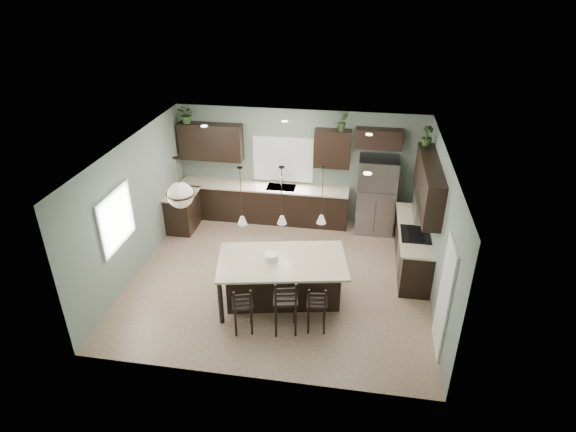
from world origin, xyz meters
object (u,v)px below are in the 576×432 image
(kitchen_island, at_px, (282,281))
(bar_stool_left, at_px, (243,308))
(serving_dish, at_px, (271,257))
(bar_stool_center, at_px, (285,304))
(plant_back_left, at_px, (187,114))
(refrigerator, at_px, (376,195))
(bar_stool_right, at_px, (317,307))

(kitchen_island, distance_m, bar_stool_left, 1.09)
(bar_stool_left, bearing_deg, serving_dish, 51.53)
(serving_dish, height_order, bar_stool_left, serving_dish)
(bar_stool_center, relative_size, plant_back_left, 2.62)
(refrigerator, bearing_deg, serving_dish, -121.34)
(serving_dish, xyz_separation_m, plant_back_left, (-2.66, 3.33, 1.62))
(refrigerator, bearing_deg, plant_back_left, 177.74)
(refrigerator, distance_m, bar_stool_right, 3.96)
(kitchen_island, xyz_separation_m, plant_back_left, (-2.86, 3.29, 2.15))
(kitchen_island, relative_size, serving_dish, 9.86)
(bar_stool_right, relative_size, plant_back_left, 2.24)
(plant_back_left, bearing_deg, bar_stool_right, -48.05)
(bar_stool_left, relative_size, plant_back_left, 2.24)
(bar_stool_left, bearing_deg, kitchen_island, 42.54)
(bar_stool_center, xyz_separation_m, bar_stool_right, (0.54, 0.12, -0.08))
(serving_dish, distance_m, bar_stool_left, 1.10)
(serving_dish, bearing_deg, plant_back_left, 128.64)
(kitchen_island, relative_size, bar_stool_left, 2.44)
(refrigerator, distance_m, bar_stool_left, 4.66)
(refrigerator, distance_m, plant_back_left, 4.88)
(bar_stool_right, bearing_deg, plant_back_left, 126.00)
(serving_dish, distance_m, bar_stool_right, 1.25)
(serving_dish, bearing_deg, bar_stool_center, -63.58)
(serving_dish, height_order, bar_stool_center, bar_stool_center)
(refrigerator, xyz_separation_m, serving_dish, (-1.92, -3.15, 0.07))
(kitchen_island, bearing_deg, bar_stool_center, -87.74)
(kitchen_island, relative_size, bar_stool_right, 2.45)
(bar_stool_right, bearing_deg, kitchen_island, 130.20)
(serving_dish, xyz_separation_m, bar_stool_right, (0.93, -0.66, -0.51))
(bar_stool_left, xyz_separation_m, bar_stool_center, (0.73, 0.12, 0.08))
(refrigerator, height_order, serving_dish, refrigerator)
(kitchen_island, distance_m, bar_stool_center, 0.85)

